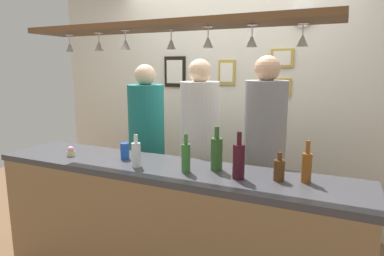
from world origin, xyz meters
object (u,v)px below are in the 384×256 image
at_px(cupcake, 71,152).
at_px(picture_frame_upper_small, 282,58).
at_px(bottle_champagne_green, 217,153).
at_px(person_middle_white_patterned_shirt, 200,137).
at_px(bottle_wine_dark_red, 239,160).
at_px(picture_frame_lower_pair, 276,87).
at_px(person_left_teal_shirt, 147,135).
at_px(person_right_grey_shirt, 264,142).
at_px(bottle_beer_green_import, 186,157).
at_px(bottle_beer_brown_stubby, 279,169).
at_px(bottle_soda_clear, 136,154).
at_px(wall_clock, 303,15).
at_px(bottle_beer_amber_tall, 307,166).
at_px(picture_frame_caricature, 175,72).
at_px(drink_can, 125,151).
at_px(picture_frame_crest, 227,72).

relative_size(cupcake, picture_frame_upper_small, 0.35).
bearing_deg(bottle_champagne_green, person_middle_white_patterned_shirt, 122.78).
bearing_deg(bottle_wine_dark_red, cupcake, -178.52).
bearing_deg(person_middle_white_patterned_shirt, picture_frame_lower_pair, 55.46).
distance_m(person_left_teal_shirt, person_middle_white_patterned_shirt, 0.55).
relative_size(person_right_grey_shirt, bottle_champagne_green, 5.81).
relative_size(bottle_beer_green_import, bottle_beer_brown_stubby, 1.44).
bearing_deg(person_middle_white_patterned_shirt, bottle_soda_clear, -101.27).
height_order(bottle_beer_brown_stubby, picture_frame_lower_pair, picture_frame_lower_pair).
distance_m(bottle_wine_dark_red, cupcake, 1.36).
relative_size(bottle_wine_dark_red, cupcake, 3.85).
distance_m(cupcake, wall_clock, 2.39).
bearing_deg(bottle_beer_green_import, person_left_teal_shirt, 136.65).
height_order(bottle_beer_green_import, bottle_beer_amber_tall, same).
xyz_separation_m(person_left_teal_shirt, bottle_beer_brown_stubby, (1.36, -0.64, 0.02)).
relative_size(person_left_teal_shirt, person_right_grey_shirt, 0.96).
xyz_separation_m(bottle_beer_brown_stubby, picture_frame_caricature, (-1.44, 1.37, 0.57)).
relative_size(bottle_beer_amber_tall, drink_can, 2.13).
height_order(bottle_champagne_green, picture_frame_caricature, picture_frame_caricature).
relative_size(bottle_beer_amber_tall, picture_frame_upper_small, 1.18).
xyz_separation_m(person_right_grey_shirt, picture_frame_lower_pair, (-0.07, 0.74, 0.40)).
bearing_deg(picture_frame_lower_pair, picture_frame_upper_small, 0.00).
height_order(bottle_beer_amber_tall, bottle_soda_clear, bottle_beer_amber_tall).
xyz_separation_m(person_left_teal_shirt, bottle_champagne_green, (0.94, -0.60, 0.07)).
height_order(person_middle_white_patterned_shirt, drink_can, person_middle_white_patterned_shirt).
xyz_separation_m(drink_can, picture_frame_caricature, (-0.28, 1.36, 0.58)).
height_order(bottle_beer_brown_stubby, bottle_soda_clear, bottle_soda_clear).
bearing_deg(bottle_beer_amber_tall, person_left_teal_shirt, 158.51).
relative_size(picture_frame_crest, picture_frame_lower_pair, 0.87).
height_order(bottle_champagne_green, picture_frame_crest, picture_frame_crest).
relative_size(person_left_teal_shirt, person_middle_white_patterned_shirt, 0.97).
relative_size(bottle_wine_dark_red, picture_frame_caricature, 0.88).
bearing_deg(person_middle_white_patterned_shirt, bottle_beer_brown_stubby, -38.14).
bearing_deg(bottle_wine_dark_red, picture_frame_upper_small, 90.67).
height_order(person_left_teal_shirt, person_right_grey_shirt, person_right_grey_shirt).
relative_size(bottle_beer_amber_tall, bottle_wine_dark_red, 0.87).
height_order(bottle_beer_green_import, cupcake, bottle_beer_green_import).
distance_m(bottle_beer_green_import, bottle_beer_brown_stubby, 0.60).
distance_m(bottle_beer_brown_stubby, picture_frame_caricature, 2.07).
distance_m(bottle_beer_green_import, drink_can, 0.57).
bearing_deg(wall_clock, cupcake, -135.80).
bearing_deg(drink_can, person_right_grey_shirt, 34.24).
bearing_deg(person_right_grey_shirt, bottle_beer_amber_tall, -56.86).
xyz_separation_m(bottle_wine_dark_red, drink_can, (-0.92, 0.08, -0.06)).
bearing_deg(cupcake, drink_can, 14.72).
bearing_deg(bottle_beer_amber_tall, person_middle_white_patterned_shirt, 148.25).
distance_m(person_left_teal_shirt, picture_frame_crest, 1.08).
distance_m(person_middle_white_patterned_shirt, bottle_wine_dark_red, 0.91).
bearing_deg(wall_clock, bottle_beer_green_import, -109.49).
bearing_deg(bottle_beer_green_import, bottle_soda_clear, -174.25).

